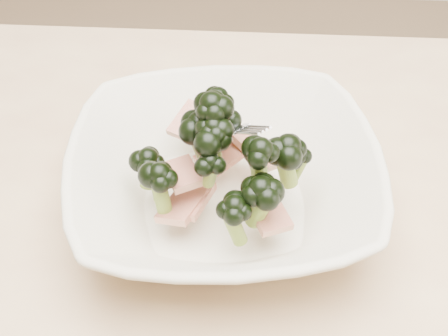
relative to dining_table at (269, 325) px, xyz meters
The scene contains 2 objects.
dining_table is the anchor object (origin of this frame).
broccoli_dish 0.16m from the dining_table, 127.10° to the left, with size 0.32×0.32×0.13m.
Camera 1 is at (-0.02, -0.36, 1.19)m, focal length 50.00 mm.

